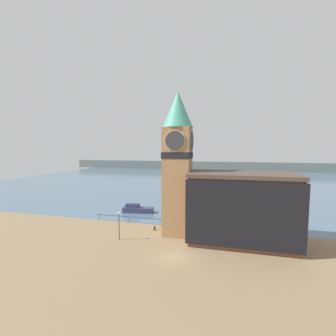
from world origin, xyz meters
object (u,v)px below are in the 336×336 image
(pier_building, at_px, (241,208))
(lamp_post, at_px, (119,220))
(clock_tower, at_px, (178,160))
(boat_near, at_px, (137,209))
(mooring_bollard_near, at_px, (155,228))

(pier_building, distance_m, lamp_post, 16.78)
(clock_tower, distance_m, boat_near, 17.01)
(clock_tower, xyz_separation_m, pier_building, (8.90, -0.81, -6.30))
(boat_near, bearing_deg, pier_building, -35.43)
(pier_building, relative_size, mooring_bollard_near, 21.23)
(clock_tower, xyz_separation_m, mooring_bollard_near, (-3.76, 0.55, -10.70))
(pier_building, height_order, lamp_post, pier_building)
(clock_tower, bearing_deg, mooring_bollard_near, 171.61)
(clock_tower, height_order, pier_building, clock_tower)
(pier_building, bearing_deg, boat_near, 152.57)
(lamp_post, bearing_deg, clock_tower, 29.64)
(clock_tower, relative_size, boat_near, 3.33)
(mooring_bollard_near, bearing_deg, boat_near, 126.50)
(pier_building, distance_m, boat_near, 21.70)
(boat_near, height_order, mooring_bollard_near, boat_near)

